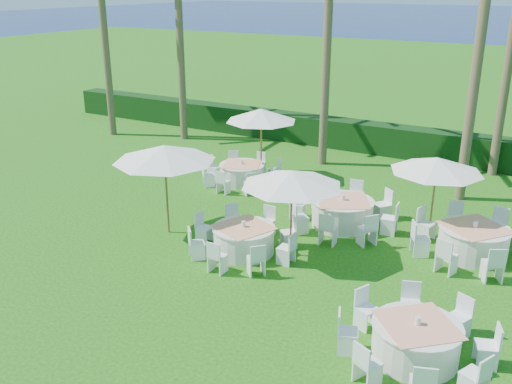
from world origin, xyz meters
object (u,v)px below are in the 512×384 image
Objects in this scene: banquet_table_d at (242,173)px; umbrella_a at (164,153)px; banquet_table_c at (416,340)px; banquet_table_b at (244,239)px; banquet_table_f at (473,240)px; banquet_table_e at (342,212)px; umbrella_b at (292,178)px; umbrella_c at (261,115)px; umbrella_d at (437,165)px.

umbrella_a reaches higher than banquet_table_d.
banquet_table_d is 0.98× the size of umbrella_a.
umbrella_a reaches higher than banquet_table_c.
banquet_table_b is 0.91× the size of banquet_table_f.
banquet_table_e is 3.04m from umbrella_b.
banquet_table_e is 5.21m from umbrella_c.
umbrella_b is (-3.99, 2.73, 1.73)m from banquet_table_c.
banquet_table_e is (1.59, 2.93, 0.04)m from banquet_table_b.
umbrella_c reaches higher than umbrella_d.
banquet_table_d is at bearing 169.55° from umbrella_d.
umbrella_b reaches higher than banquet_table_c.
umbrella_a is 7.35m from umbrella_d.
banquet_table_e is at bearing 61.60° from banquet_table_b.
banquet_table_b is 3.33m from banquet_table_e.
umbrella_b is (3.66, 0.42, -0.22)m from umbrella_a.
umbrella_d is at bearing 27.53° from umbrella_a.
umbrella_b reaches higher than umbrella_d.
umbrella_d is (-1.26, 0.63, 1.69)m from banquet_table_f.
umbrella_a is 3.69m from umbrella_b.
umbrella_c is (0.35, 0.75, 1.97)m from banquet_table_d.
umbrella_a reaches higher than banquet_table_b.
banquet_table_e is at bearing -31.46° from umbrella_c.
umbrella_c reaches higher than banquet_table_e.
banquet_table_b is at bearing 156.15° from banquet_table_c.
umbrella_b is (-0.45, -2.47, 1.70)m from banquet_table_e.
banquet_table_d is 1.07× the size of umbrella_b.
umbrella_c reaches higher than banquet_table_f.
banquet_table_f reaches higher than banquet_table_c.
umbrella_a is 1.09× the size of umbrella_b.
umbrella_c is (-0.02, 5.42, 0.00)m from umbrella_a.
banquet_table_e is (4.47, -1.77, 0.05)m from banquet_table_d.
banquet_table_f is 1.26× the size of umbrella_d.
umbrella_b is 6.21m from umbrella_c.
umbrella_a is (-4.10, -2.89, 1.92)m from banquet_table_e.
banquet_table_e is 1.02× the size of banquet_table_f.
banquet_table_e is 2.99m from umbrella_d.
banquet_table_e is 1.28× the size of umbrella_d.
banquet_table_d is at bearing 121.53° from banquet_table_b.
umbrella_a reaches higher than umbrella_b.
banquet_table_b is at bearing -139.34° from umbrella_d.
banquet_table_e is 3.67m from banquet_table_f.
umbrella_a reaches higher than banquet_table_f.
banquet_table_e is at bearing -168.26° from umbrella_d.
umbrella_b reaches higher than banquet_table_e.
banquet_table_d is 6.11m from umbrella_b.
umbrella_d is (6.88, -1.27, 1.74)m from banquet_table_d.
banquet_table_d is 0.88× the size of banquet_table_f.
umbrella_d is at bearing 40.66° from banquet_table_b.
umbrella_b is at bearing -133.86° from umbrella_d.
banquet_table_f is at bearing -13.10° from banquet_table_d.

